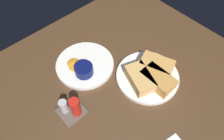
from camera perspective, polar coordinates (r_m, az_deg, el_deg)
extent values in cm
cube|color=#4C331E|center=(81.81, 4.68, -7.55)|extent=(110.00, 110.00, 3.00)
cylinder|color=white|center=(85.07, 9.76, -1.77)|extent=(25.46, 25.46, 1.60)
cube|color=tan|center=(80.14, 7.74, -2.41)|extent=(14.78, 11.47, 4.80)
cube|color=#DB938E|center=(80.14, 7.74, -2.41)|extent=(14.83, 10.99, 0.80)
cube|color=#C68C42|center=(81.10, 12.55, -2.64)|extent=(13.10, 7.76, 4.80)
cube|color=#DB938E|center=(81.10, 12.55, -2.64)|extent=(13.35, 7.16, 0.80)
cube|color=tan|center=(85.00, 12.27, 1.23)|extent=(14.85, 11.72, 4.80)
cube|color=#DB938E|center=(85.00, 12.27, 1.23)|extent=(14.88, 11.24, 0.80)
cylinder|color=navy|center=(85.65, 13.00, 0.92)|extent=(6.94, 6.94, 3.63)
cylinder|color=black|center=(84.54, 13.18, 1.49)|extent=(5.69, 5.69, 0.60)
cube|color=silver|center=(82.86, 7.39, -2.20)|extent=(2.20, 5.52, 0.40)
ellipsoid|color=silver|center=(84.90, 10.54, -0.69)|extent=(2.96, 3.66, 0.80)
cylinder|color=white|center=(88.07, -7.49, 1.48)|extent=(24.42, 24.42, 1.60)
cylinder|color=#0C144C|center=(82.94, -7.79, 0.05)|extent=(7.47, 7.47, 4.17)
cylinder|color=olive|center=(81.59, -7.92, 0.74)|extent=(6.12, 6.12, 0.60)
cube|color=silver|center=(86.68, -7.47, 1.43)|extent=(5.19, 3.38, 0.40)
ellipsoid|color=silver|center=(83.31, -6.89, -1.45)|extent=(3.87, 3.48, 0.80)
cone|color=orange|center=(86.87, -9.18, 1.31)|extent=(7.20, 7.20, 0.60)
cone|color=orange|center=(88.11, -10.66, 2.03)|extent=(7.52, 7.52, 0.60)
cone|color=gold|center=(87.04, -8.72, 1.56)|extent=(6.45, 6.45, 0.60)
cone|color=orange|center=(87.04, -9.85, 1.31)|extent=(8.29, 8.29, 0.60)
cube|color=brown|center=(78.14, -11.11, -11.19)|extent=(9.00, 9.00, 1.00)
cylinder|color=red|center=(73.31, -10.11, -10.08)|extent=(3.60, 3.60, 8.50)
cylinder|color=#B2B2B2|center=(75.66, -13.20, -9.76)|extent=(3.00, 3.00, 6.00)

